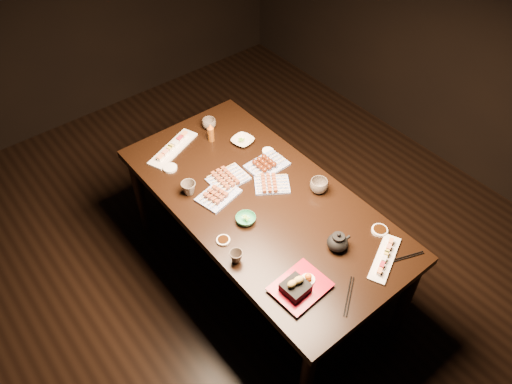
# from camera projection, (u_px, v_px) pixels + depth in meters

# --- Properties ---
(ground) EXTENTS (5.00, 5.00, 0.00)m
(ground) POSITION_uv_depth(u_px,v_px,m) (264.00, 286.00, 3.34)
(ground) COLOR black
(ground) RESTS_ON ground
(dining_table) EXTENTS (0.93, 1.82, 0.75)m
(dining_table) POSITION_uv_depth(u_px,v_px,m) (261.00, 240.00, 3.14)
(dining_table) COLOR black
(dining_table) RESTS_ON ground
(sushi_platter_near) EXTENTS (0.33, 0.22, 0.04)m
(sushi_platter_near) POSITION_uv_depth(u_px,v_px,m) (385.00, 257.00, 2.56)
(sushi_platter_near) COLOR white
(sushi_platter_near) RESTS_ON dining_table
(sushi_platter_far) EXTENTS (0.41, 0.25, 0.05)m
(sushi_platter_far) POSITION_uv_depth(u_px,v_px,m) (173.00, 147.00, 3.16)
(sushi_platter_far) COLOR white
(sushi_platter_far) RESTS_ON dining_table
(yakitori_plate_center) EXTENTS (0.23, 0.17, 0.06)m
(yakitori_plate_center) POSITION_uv_depth(u_px,v_px,m) (228.00, 176.00, 2.96)
(yakitori_plate_center) COLOR #828EB6
(yakitori_plate_center) RESTS_ON dining_table
(yakitori_plate_right) EXTENTS (0.25, 0.24, 0.05)m
(yakitori_plate_right) POSITION_uv_depth(u_px,v_px,m) (272.00, 183.00, 2.93)
(yakitori_plate_right) COLOR #828EB6
(yakitori_plate_right) RESTS_ON dining_table
(yakitori_plate_left) EXTENTS (0.26, 0.22, 0.06)m
(yakitori_plate_left) POSITION_uv_depth(u_px,v_px,m) (218.00, 193.00, 2.86)
(yakitori_plate_left) COLOR #828EB6
(yakitori_plate_left) RESTS_ON dining_table
(tsukune_plate) EXTENTS (0.25, 0.18, 0.06)m
(tsukune_plate) POSITION_uv_depth(u_px,v_px,m) (267.00, 162.00, 3.04)
(tsukune_plate) COLOR #828EB6
(tsukune_plate) RESTS_ON dining_table
(edamame_bowl_green) EXTENTS (0.12, 0.12, 0.04)m
(edamame_bowl_green) POSITION_uv_depth(u_px,v_px,m) (246.00, 219.00, 2.74)
(edamame_bowl_green) COLOR #2B8354
(edamame_bowl_green) RESTS_ON dining_table
(edamame_bowl_cream) EXTENTS (0.16, 0.16, 0.03)m
(edamame_bowl_cream) POSITION_uv_depth(u_px,v_px,m) (243.00, 141.00, 3.21)
(edamame_bowl_cream) COLOR beige
(edamame_bowl_cream) RESTS_ON dining_table
(tempura_tray) EXTENTS (0.28, 0.23, 0.10)m
(tempura_tray) POSITION_uv_depth(u_px,v_px,m) (301.00, 283.00, 2.41)
(tempura_tray) COLOR black
(tempura_tray) RESTS_ON dining_table
(teacup_near_left) EXTENTS (0.08, 0.08, 0.07)m
(teacup_near_left) POSITION_uv_depth(u_px,v_px,m) (236.00, 257.00, 2.54)
(teacup_near_left) COLOR #51473E
(teacup_near_left) RESTS_ON dining_table
(teacup_mid_right) EXTENTS (0.14, 0.14, 0.08)m
(teacup_mid_right) POSITION_uv_depth(u_px,v_px,m) (319.00, 186.00, 2.89)
(teacup_mid_right) COLOR #51473E
(teacup_mid_right) RESTS_ON dining_table
(teacup_far_left) EXTENTS (0.11, 0.11, 0.08)m
(teacup_far_left) POSITION_uv_depth(u_px,v_px,m) (189.00, 188.00, 2.88)
(teacup_far_left) COLOR #51473E
(teacup_far_left) RESTS_ON dining_table
(teacup_far_right) EXTENTS (0.10, 0.10, 0.07)m
(teacup_far_right) POSITION_uv_depth(u_px,v_px,m) (209.00, 124.00, 3.30)
(teacup_far_right) COLOR #51473E
(teacup_far_right) RESTS_ON dining_table
(teapot) EXTENTS (0.16, 0.16, 0.11)m
(teapot) POSITION_uv_depth(u_px,v_px,m) (338.00, 241.00, 2.58)
(teapot) COLOR black
(teapot) RESTS_ON dining_table
(condiment_bottle) EXTENTS (0.06, 0.06, 0.13)m
(condiment_bottle) POSITION_uv_depth(u_px,v_px,m) (211.00, 132.00, 3.19)
(condiment_bottle) COLOR #65330D
(condiment_bottle) RESTS_ON dining_table
(sauce_dish_west) EXTENTS (0.08, 0.08, 0.01)m
(sauce_dish_west) POSITION_uv_depth(u_px,v_px,m) (223.00, 240.00, 2.65)
(sauce_dish_west) COLOR white
(sauce_dish_west) RESTS_ON dining_table
(sauce_dish_east) EXTENTS (0.09, 0.09, 0.01)m
(sauce_dish_east) POSITION_uv_depth(u_px,v_px,m) (268.00, 151.00, 3.15)
(sauce_dish_east) COLOR white
(sauce_dish_east) RESTS_ON dining_table
(sauce_dish_se) EXTENTS (0.10, 0.10, 0.02)m
(sauce_dish_se) POSITION_uv_depth(u_px,v_px,m) (380.00, 230.00, 2.70)
(sauce_dish_se) COLOR white
(sauce_dish_se) RESTS_ON dining_table
(sauce_dish_nw) EXTENTS (0.10, 0.10, 0.01)m
(sauce_dish_nw) POSITION_uv_depth(u_px,v_px,m) (170.00, 168.00, 3.04)
(sauce_dish_nw) COLOR white
(sauce_dish_nw) RESTS_ON dining_table
(chopsticks_near) EXTENTS (0.20, 0.15, 0.01)m
(chopsticks_near) POSITION_uv_depth(u_px,v_px,m) (349.00, 296.00, 2.41)
(chopsticks_near) COLOR black
(chopsticks_near) RESTS_ON dining_table
(chopsticks_se) EXTENTS (0.19, 0.09, 0.01)m
(chopsticks_se) POSITION_uv_depth(u_px,v_px,m) (407.00, 257.00, 2.58)
(chopsticks_se) COLOR black
(chopsticks_se) RESTS_ON dining_table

